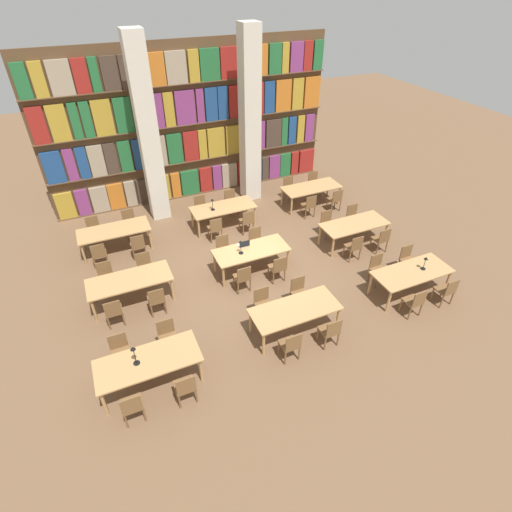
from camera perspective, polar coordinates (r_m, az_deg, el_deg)
name	(u,v)px	position (r m, az deg, el deg)	size (l,w,h in m)	color
ground_plane	(252,269)	(12.03, -0.53, -1.87)	(40.00, 40.00, 0.00)	brown
bookshelf_bank	(193,126)	(15.36, -9.02, 17.83)	(10.52, 0.35, 5.50)	brown
pillar_left	(148,134)	(13.85, -15.20, 16.47)	(0.62, 0.62, 6.00)	silver
pillar_center	(250,120)	(14.78, -0.88, 18.90)	(0.62, 0.62, 6.00)	silver
reading_table_0	(148,363)	(8.98, -15.14, -14.48)	(2.18, 0.94, 0.75)	tan
chair_0	(132,406)	(8.67, -17.29, -19.77)	(0.42, 0.40, 0.88)	brown
chair_1	(120,351)	(9.63, -18.83, -12.68)	(0.42, 0.40, 0.88)	brown
chair_2	(185,387)	(8.69, -10.06, -17.93)	(0.42, 0.40, 0.88)	brown
chair_3	(168,336)	(9.65, -12.52, -11.09)	(0.42, 0.40, 0.88)	brown
desk_lamp_0	(134,353)	(8.68, -17.05, -13.05)	(0.14, 0.14, 0.50)	black
reading_table_1	(295,311)	(9.77, 5.60, -7.79)	(2.18, 0.94, 0.75)	tan
chair_4	(291,345)	(9.29, 4.99, -12.51)	(0.42, 0.40, 0.88)	brown
chair_5	(263,303)	(10.21, 1.02, -6.71)	(0.42, 0.40, 0.88)	brown
chair_6	(330,331)	(9.70, 10.57, -10.45)	(0.42, 0.40, 0.88)	brown
chair_7	(299,292)	(10.58, 6.22, -5.10)	(0.42, 0.40, 0.88)	brown
reading_table_2	(412,273)	(11.59, 21.37, -2.34)	(2.18, 0.94, 0.75)	tan
chair_8	(415,301)	(11.02, 21.71, -6.06)	(0.42, 0.40, 0.88)	brown
chair_9	(378,268)	(11.80, 16.98, -1.67)	(0.42, 0.40, 0.88)	brown
chair_10	(447,290)	(11.71, 25.57, -4.43)	(0.42, 0.40, 0.88)	brown
chair_11	(408,259)	(12.45, 20.84, -0.39)	(0.42, 0.40, 0.88)	brown
desk_lamp_1	(425,261)	(11.59, 23.02, -0.67)	(0.14, 0.14, 0.40)	black
reading_table_3	(130,281)	(11.05, -17.61, -3.49)	(2.18, 0.94, 0.75)	tan
chair_12	(114,311)	(10.60, -19.67, -7.43)	(0.42, 0.40, 0.88)	brown
chair_13	(106,276)	(11.77, -20.65, -2.69)	(0.42, 0.40, 0.88)	brown
chair_14	(157,299)	(10.62, -14.02, -6.02)	(0.42, 0.40, 0.88)	brown
chair_15	(145,266)	(11.79, -15.59, -1.44)	(0.42, 0.40, 0.88)	brown
reading_table_4	(251,252)	(11.59, -0.70, 0.60)	(2.18, 0.94, 0.75)	tan
chair_16	(243,277)	(10.98, -1.92, -3.05)	(0.42, 0.40, 0.88)	brown
chair_17	(224,248)	(12.11, -4.62, 1.11)	(0.42, 0.40, 0.88)	brown
chair_18	(278,267)	(11.33, 3.12, -1.64)	(0.42, 0.40, 0.88)	brown
chair_19	(256,240)	(12.43, 0.04, 2.28)	(0.42, 0.40, 0.88)	brown
desk_lamp_2	(241,245)	(11.24, -2.18, 1.61)	(0.14, 0.14, 0.44)	black
laptop	(244,245)	(11.69, -1.78, 1.63)	(0.32, 0.22, 0.21)	silver
reading_table_5	(354,226)	(13.16, 13.86, 4.25)	(2.18, 0.94, 0.75)	tan
chair_20	(354,247)	(12.51, 13.83, 1.32)	(0.42, 0.40, 0.88)	brown
chair_21	(328,223)	(13.50, 10.19, 4.70)	(0.42, 0.40, 0.88)	brown
chair_22	(381,239)	(13.09, 17.46, 2.34)	(0.42, 0.40, 0.88)	brown
chair_23	(353,216)	(14.04, 13.72, 5.53)	(0.42, 0.40, 0.88)	brown
reading_table_6	(114,232)	(13.24, -19.63, 3.30)	(2.18, 0.94, 0.75)	tan
chair_24	(99,254)	(12.72, -21.50, 0.27)	(0.42, 0.40, 0.88)	brown
chair_25	(94,229)	(14.00, -22.16, 3.59)	(0.42, 0.40, 0.88)	brown
chair_26	(138,245)	(12.73, -16.51, 1.50)	(0.42, 0.40, 0.88)	brown
chair_27	(130,222)	(14.01, -17.62, 4.72)	(0.42, 0.40, 0.88)	brown
reading_table_7	(223,209)	(13.74, -4.71, 6.74)	(2.18, 0.94, 0.75)	tan
chair_28	(215,228)	(13.08, -5.86, 3.99)	(0.42, 0.40, 0.88)	brown
chair_29	(201,207)	(14.32, -7.84, 6.93)	(0.42, 0.40, 0.88)	brown
chair_30	(247,221)	(13.40, -1.29, 5.06)	(0.42, 0.40, 0.88)	brown
chair_31	(231,201)	(14.62, -3.60, 7.86)	(0.42, 0.40, 0.88)	brown
desk_lamp_3	(212,202)	(13.43, -6.26, 7.62)	(0.14, 0.14, 0.42)	black
reading_table_8	(311,189)	(15.15, 7.89, 9.51)	(2.18, 0.94, 0.75)	tan
chair_32	(309,205)	(14.44, 7.60, 7.22)	(0.42, 0.40, 0.88)	brown
chair_33	(289,187)	(15.59, 4.80, 9.73)	(0.42, 0.40, 0.88)	brown
chair_34	(335,199)	(14.99, 11.25, 7.97)	(0.42, 0.40, 0.88)	brown
chair_35	(314,182)	(16.09, 8.31, 10.37)	(0.42, 0.40, 0.88)	brown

